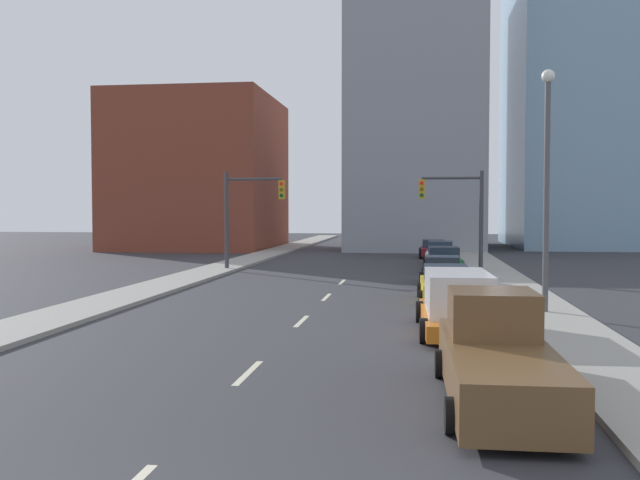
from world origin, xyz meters
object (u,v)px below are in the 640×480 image
(box_truck_orange, at_px, (457,304))
(sedan_black, at_px, (443,271))
(sedan_white, at_px, (440,254))
(sedan_yellow, at_px, (446,285))
(traffic_signal_left, at_px, (243,208))
(sedan_maroon, at_px, (433,249))
(traffic_signal_right, at_px, (463,208))
(street_lamp, at_px, (547,174))
(sedan_green, at_px, (444,261))
(pickup_truck_brown, at_px, (497,358))

(box_truck_orange, xyz_separation_m, sedan_black, (0.05, 13.78, -0.24))
(sedan_white, bearing_deg, sedan_yellow, -87.96)
(traffic_signal_left, relative_size, sedan_maroon, 1.30)
(traffic_signal_left, relative_size, box_truck_orange, 0.99)
(traffic_signal_right, xyz_separation_m, street_lamp, (1.81, -16.04, 1.12))
(sedan_maroon, bearing_deg, street_lamp, -84.32)
(traffic_signal_left, distance_m, street_lamp, 21.70)
(traffic_signal_left, height_order, street_lamp, street_lamp)
(box_truck_orange, height_order, sedan_black, box_truck_orange)
(traffic_signal_right, height_order, sedan_black, traffic_signal_right)
(traffic_signal_left, distance_m, box_truck_orange, 23.18)
(sedan_green, bearing_deg, pickup_truck_brown, -91.71)
(street_lamp, height_order, sedan_maroon, street_lamp)
(pickup_truck_brown, height_order, sedan_black, pickup_truck_brown)
(street_lamp, distance_m, sedan_black, 11.14)
(traffic_signal_left, height_order, sedan_maroon, traffic_signal_left)
(street_lamp, relative_size, box_truck_orange, 1.42)
(traffic_signal_right, height_order, sedan_maroon, traffic_signal_right)
(traffic_signal_right, relative_size, sedan_yellow, 1.29)
(street_lamp, bearing_deg, sedan_maroon, 96.24)
(traffic_signal_left, distance_m, sedan_white, 13.77)
(street_lamp, height_order, sedan_white, street_lamp)
(sedan_maroon, bearing_deg, sedan_yellow, -90.72)
(sedan_yellow, xyz_separation_m, sedan_green, (0.39, 13.11, 0.02))
(traffic_signal_right, distance_m, street_lamp, 16.18)
(traffic_signal_left, relative_size, pickup_truck_brown, 0.92)
(box_truck_orange, bearing_deg, sedan_white, 87.60)
(sedan_green, xyz_separation_m, sedan_white, (0.00, 6.15, 0.03))
(sedan_green, distance_m, sedan_maroon, 12.43)
(sedan_black, distance_m, sedan_white, 12.76)
(pickup_truck_brown, relative_size, sedan_yellow, 1.41)
(traffic_signal_left, distance_m, sedan_green, 12.13)
(traffic_signal_right, distance_m, sedan_maroon, 13.25)
(box_truck_orange, bearing_deg, sedan_black, 88.15)
(sedan_yellow, relative_size, sedan_white, 0.96)
(street_lamp, xyz_separation_m, pickup_truck_brown, (-2.84, -11.32, -4.04))
(box_truck_orange, height_order, sedan_white, box_truck_orange)
(traffic_signal_left, bearing_deg, box_truck_orange, -60.33)
(traffic_signal_left, bearing_deg, sedan_black, -28.52)
(pickup_truck_brown, xyz_separation_m, sedan_black, (-0.30, 21.14, -0.18))
(traffic_signal_right, bearing_deg, sedan_white, 98.93)
(street_lamp, height_order, box_truck_orange, street_lamp)
(traffic_signal_left, relative_size, sedan_white, 1.25)
(traffic_signal_right, xyz_separation_m, sedan_black, (-1.33, -6.21, -3.10))
(sedan_yellow, xyz_separation_m, sedan_black, (0.10, 6.51, -0.02))
(sedan_maroon, bearing_deg, traffic_signal_right, -84.54)
(pickup_truck_brown, bearing_deg, traffic_signal_left, 112.26)
(box_truck_orange, bearing_deg, sedan_green, 87.39)
(pickup_truck_brown, distance_m, sedan_green, 27.75)
(sedan_black, xyz_separation_m, sedan_white, (0.30, 12.75, 0.07))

